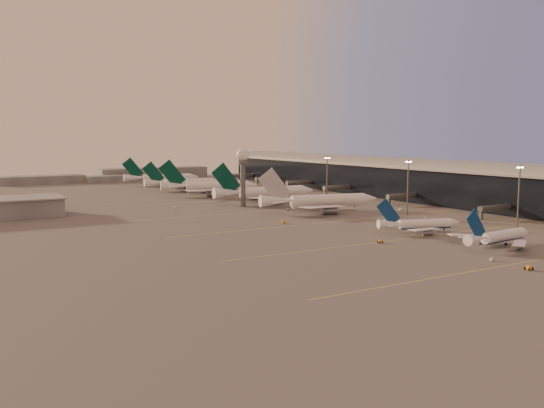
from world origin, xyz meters
TOP-DOWN VIEW (x-y plane):
  - ground at (0.00, 0.00)m, footprint 700.00×700.00m
  - taxiway_markings at (30.00, 56.00)m, footprint 180.00×185.25m
  - terminal at (107.88, 110.09)m, footprint 57.00×362.00m
  - radar_tower at (5.00, 120.00)m, footprint 6.40×6.40m
  - mast_a at (58.00, 0.00)m, footprint 3.60×0.56m
  - mast_b at (55.00, 55.00)m, footprint 3.60×0.56m
  - mast_c at (50.00, 110.00)m, footprint 3.60×0.56m
  - mast_d at (48.00, 200.00)m, footprint 3.60×0.56m
  - distant_horizon at (2.62, 325.14)m, footprint 165.00×37.50m
  - narrowbody_near at (27.47, -15.86)m, footprint 34.68×27.58m
  - narrowbody_mid at (24.86, 17.04)m, footprint 32.67×25.65m
  - widebody_white at (28.26, 85.07)m, footprint 59.68×47.31m
  - greentail_a at (25.04, 131.82)m, footprint 60.55×48.76m
  - greentail_b at (14.73, 181.08)m, footprint 58.82×46.88m
  - greentail_c at (13.81, 221.80)m, footprint 53.16×42.76m
  - greentail_d at (15.20, 267.04)m, footprint 55.61×44.58m
  - gsv_truck_a at (7.40, -29.31)m, footprint 5.45×2.88m
  - gsv_tug_near at (6.49, -41.74)m, footprint 2.73×4.19m
  - gsv_catering_a at (58.38, -1.72)m, footprint 4.89×3.19m
  - gsv_tug_mid at (-1.70, 8.42)m, footprint 3.79×2.89m
  - gsv_truck_b at (53.34, 41.42)m, footprint 4.94×3.17m
  - gsv_truck_c at (-6.68, 61.58)m, footprint 6.43×3.71m
  - gsv_catering_b at (63.54, 68.05)m, footprint 5.30×2.91m
  - gsv_tug_far at (16.48, 95.59)m, footprint 3.44×3.43m
  - gsv_truck_d at (-27.57, 130.45)m, footprint 2.98×5.37m
  - gsv_tug_hangar at (54.09, 159.95)m, footprint 3.79×2.82m

SIDE VIEW (x-z plane):
  - ground at x=0.00m, z-range 0.00..0.00m
  - taxiway_markings at x=30.00m, z-range 0.00..0.02m
  - gsv_tug_far at x=16.48m, z-range 0.01..0.88m
  - gsv_tug_mid at x=-1.70m, z-range 0.01..0.97m
  - gsv_tug_hangar at x=54.09m, z-range 0.01..0.98m
  - gsv_tug_near at x=6.49m, z-range 0.02..1.16m
  - gsv_truck_b at x=53.34m, z-range 0.02..1.90m
  - gsv_truck_d at x=-27.57m, z-range 0.02..2.07m
  - gsv_truck_a at x=7.40m, z-range 0.02..2.11m
  - gsv_truck_c at x=-6.68m, z-range 0.02..2.48m
  - gsv_catering_a at x=58.38m, z-range 0.00..3.70m
  - gsv_catering_b at x=63.54m, z-range 0.00..4.15m
  - narrowbody_mid at x=24.86m, z-range -3.93..9.27m
  - narrowbody_near at x=27.47m, z-range -4.03..9.52m
  - greentail_c at x=13.81m, z-range -6.25..13.07m
  - greentail_d at x=15.20m, z-range -6.56..13.73m
  - widebody_white at x=28.26m, z-range -6.95..14.34m
  - greentail_b at x=14.73m, z-range -7.07..14.78m
  - greentail_a at x=25.04m, z-range -7.11..14.88m
  - distant_horizon at x=2.62m, z-range -0.61..8.39m
  - terminal at x=107.88m, z-range -1.00..22.04m
  - mast_a at x=58.00m, z-range 1.24..26.24m
  - mast_b at x=55.00m, z-range 1.24..26.24m
  - mast_c at x=50.00m, z-range 1.24..26.24m
  - mast_d at x=48.00m, z-range 1.24..26.24m
  - radar_tower at x=5.00m, z-range 5.40..36.50m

